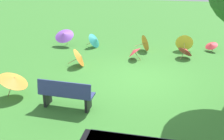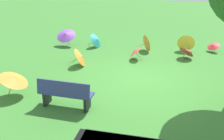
{
  "view_description": "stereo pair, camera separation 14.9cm",
  "coord_description": "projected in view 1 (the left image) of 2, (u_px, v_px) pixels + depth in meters",
  "views": [
    {
      "loc": [
        -0.82,
        8.97,
        4.11
      ],
      "look_at": [
        0.94,
        0.74,
        0.6
      ],
      "focal_mm": 43.55,
      "sensor_mm": 36.0,
      "label": 1
    },
    {
      "loc": [
        -0.96,
        8.94,
        4.11
      ],
      "look_at": [
        0.94,
        0.74,
        0.6
      ],
      "focal_mm": 43.55,
      "sensor_mm": 36.0,
      "label": 2
    }
  ],
  "objects": [
    {
      "name": "ground",
      "position": [
        142.0,
        80.0,
        9.84
      ],
      "size": [
        40.0,
        40.0,
        0.0
      ],
      "primitive_type": "plane",
      "color": "#387A2D"
    },
    {
      "name": "park_bench",
      "position": [
        66.0,
        94.0,
        7.81
      ],
      "size": [
        1.62,
        0.54,
        0.9
      ],
      "color": "navy",
      "rests_on": "ground"
    },
    {
      "name": "parasol_orange_0",
      "position": [
        14.0,
        79.0,
        8.39
      ],
      "size": [
        0.94,
        0.96,
        0.87
      ],
      "color": "tan",
      "rests_on": "ground"
    },
    {
      "name": "parasol_red_0",
      "position": [
        134.0,
        51.0,
        11.66
      ],
      "size": [
        0.7,
        0.76,
        0.63
      ],
      "color": "tan",
      "rests_on": "ground"
    },
    {
      "name": "parasol_orange_1",
      "position": [
        146.0,
        43.0,
        12.73
      ],
      "size": [
        0.83,
        0.82,
        0.79
      ],
      "color": "tan",
      "rests_on": "ground"
    },
    {
      "name": "parasol_yellow_1",
      "position": [
        184.0,
        42.0,
        12.76
      ],
      "size": [
        0.81,
        0.66,
        0.82
      ],
      "color": "tan",
      "rests_on": "ground"
    },
    {
      "name": "parasol_red_1",
      "position": [
        186.0,
        51.0,
        11.82
      ],
      "size": [
        0.89,
        0.89,
        0.62
      ],
      "color": "tan",
      "rests_on": "ground"
    },
    {
      "name": "parasol_red_2",
      "position": [
        211.0,
        45.0,
        12.68
      ],
      "size": [
        0.79,
        0.79,
        0.5
      ],
      "color": "tan",
      "rests_on": "ground"
    },
    {
      "name": "parasol_purple_2",
      "position": [
        64.0,
        35.0,
        13.31
      ],
      "size": [
        0.95,
        0.91,
        0.9
      ],
      "color": "tan",
      "rests_on": "ground"
    },
    {
      "name": "parasol_teal_0",
      "position": [
        95.0,
        40.0,
        13.24
      ],
      "size": [
        0.84,
        0.85,
        0.73
      ],
      "color": "tan",
      "rests_on": "ground"
    },
    {
      "name": "parasol_orange_2",
      "position": [
        80.0,
        57.0,
        10.94
      ],
      "size": [
        0.83,
        0.89,
        0.76
      ],
      "color": "tan",
      "rests_on": "ground"
    }
  ]
}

